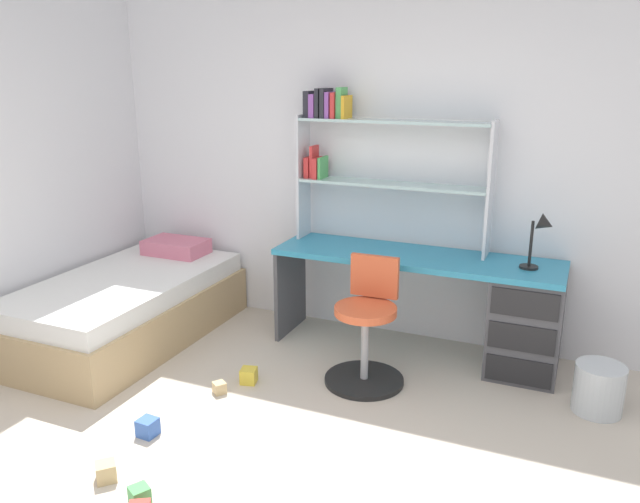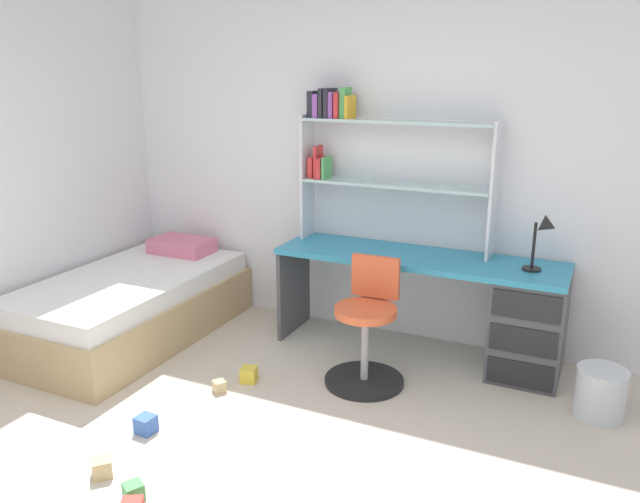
% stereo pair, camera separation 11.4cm
% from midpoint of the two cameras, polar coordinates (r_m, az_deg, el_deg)
% --- Properties ---
extents(room_shell, '(5.68, 5.82, 2.66)m').
position_cam_midpoint_polar(room_shell, '(4.14, -13.32, 6.75)').
color(room_shell, silver).
rests_on(room_shell, ground_plane).
extents(desk, '(1.99, 0.55, 0.73)m').
position_cam_midpoint_polar(desk, '(4.43, 16.13, -5.11)').
color(desk, teal).
rests_on(desk, ground_plane).
extents(bookshelf_hutch, '(1.41, 0.22, 1.12)m').
position_cam_midpoint_polar(bookshelf_hutch, '(4.57, 5.34, 9.20)').
color(bookshelf_hutch, silver).
rests_on(bookshelf_hutch, desk).
extents(desk_lamp, '(0.20, 0.17, 0.38)m').
position_cam_midpoint_polar(desk_lamp, '(4.20, 20.38, 1.45)').
color(desk_lamp, black).
rests_on(desk_lamp, desk).
extents(swivel_chair, '(0.52, 0.52, 0.82)m').
position_cam_midpoint_polar(swivel_chair, '(4.12, 5.04, -7.51)').
color(swivel_chair, black).
rests_on(swivel_chair, ground_plane).
extents(bed_platform, '(1.02, 1.84, 0.61)m').
position_cam_midpoint_polar(bed_platform, '(5.01, -16.06, -4.70)').
color(bed_platform, tan).
rests_on(bed_platform, ground_plane).
extents(waste_bin, '(0.29, 0.29, 0.30)m').
position_cam_midpoint_polar(waste_bin, '(4.16, 24.76, -11.54)').
color(waste_bin, silver).
rests_on(waste_bin, ground_plane).
extents(toy_block_natural_0, '(0.10, 0.10, 0.07)m').
position_cam_midpoint_polar(toy_block_natural_0, '(4.15, -8.30, -11.97)').
color(toy_block_natural_0, tan).
rests_on(toy_block_natural_0, ground_plane).
extents(toy_block_yellow_1, '(0.12, 0.12, 0.10)m').
position_cam_midpoint_polar(toy_block_yellow_1, '(4.24, -5.67, -11.02)').
color(toy_block_yellow_1, gold).
rests_on(toy_block_yellow_1, ground_plane).
extents(toy_block_blue_2, '(0.11, 0.11, 0.10)m').
position_cam_midpoint_polar(toy_block_blue_2, '(3.81, -14.63, -14.90)').
color(toy_block_blue_2, '#3860B7').
rests_on(toy_block_blue_2, ground_plane).
extents(toy_block_green_4, '(0.12, 0.12, 0.09)m').
position_cam_midpoint_polar(toy_block_green_4, '(3.32, -15.51, -20.21)').
color(toy_block_green_4, '#479E51').
rests_on(toy_block_green_4, ground_plane).
extents(toy_block_natural_5, '(0.14, 0.14, 0.10)m').
position_cam_midpoint_polar(toy_block_natural_5, '(3.52, -18.20, -18.09)').
color(toy_block_natural_5, tan).
rests_on(toy_block_natural_5, ground_plane).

